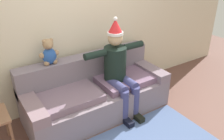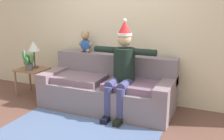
% 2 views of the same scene
% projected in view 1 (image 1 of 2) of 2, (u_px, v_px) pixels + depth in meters
% --- Properties ---
extents(back_wall, '(7.00, 0.10, 2.70)m').
position_uv_depth(back_wall, '(76.00, 21.00, 3.69)').
color(back_wall, beige).
rests_on(back_wall, ground_plane).
extents(couch, '(2.22, 0.91, 0.87)m').
position_uv_depth(couch, '(95.00, 93.00, 3.74)').
color(couch, gray).
rests_on(couch, ground_plane).
extents(person_seated, '(1.02, 0.77, 1.51)m').
position_uv_depth(person_seated, '(119.00, 67.00, 3.58)').
color(person_seated, black).
rests_on(person_seated, ground_plane).
extents(teddy_bear, '(0.29, 0.17, 0.38)m').
position_uv_depth(teddy_bear, '(49.00, 53.00, 3.36)').
color(teddy_bear, '#2853A4').
rests_on(teddy_bear, couch).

